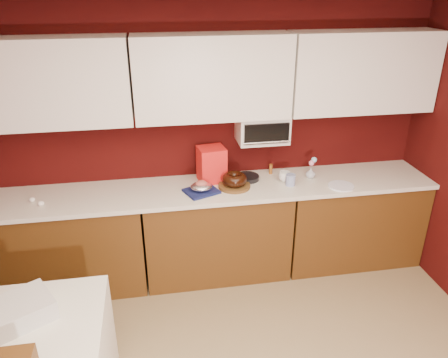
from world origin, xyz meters
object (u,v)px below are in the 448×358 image
object	(u,v)px
toaster_oven	(262,128)
bundt_cake	(234,179)
flower_vase	(311,172)
newspaper_stack	(20,310)
pandoro_box	(212,164)
coffee_mug	(285,176)
foil_ham_nest	(201,187)
blue_jar	(290,180)

from	to	relation	value
toaster_oven	bundt_cake	xyz separation A→B (m)	(-0.29, -0.20, -0.39)
flower_vase	newspaper_stack	distance (m)	2.65
bundt_cake	pandoro_box	distance (m)	0.27
bundt_cake	coffee_mug	xyz separation A→B (m)	(0.48, 0.06, -0.03)
bundt_cake	toaster_oven	bearing A→B (deg)	34.48
flower_vase	newspaper_stack	xyz separation A→B (m)	(-2.28, -1.34, -0.14)
toaster_oven	pandoro_box	size ratio (longest dim) A/B	1.40
toaster_oven	coffee_mug	size ratio (longest dim) A/B	4.16
foil_ham_nest	newspaper_stack	size ratio (longest dim) A/B	0.53
bundt_cake	pandoro_box	xyz separation A→B (m)	(-0.18, 0.18, 0.08)
pandoro_box	coffee_mug	distance (m)	0.68
foil_ham_nest	blue_jar	distance (m)	0.81
toaster_oven	foil_ham_nest	world-z (taller)	toaster_oven
bundt_cake	flower_vase	bearing A→B (deg)	6.56
pandoro_box	coffee_mug	bearing A→B (deg)	-19.27
coffee_mug	flower_vase	size ratio (longest dim) A/B	0.98
pandoro_box	newspaper_stack	world-z (taller)	pandoro_box
bundt_cake	coffee_mug	size ratio (longest dim) A/B	2.06
bundt_cake	foil_ham_nest	bearing A→B (deg)	-170.59
toaster_oven	flower_vase	world-z (taller)	toaster_oven
bundt_cake	flower_vase	size ratio (longest dim) A/B	2.03
blue_jar	bundt_cake	bearing A→B (deg)	175.42
newspaper_stack	blue_jar	bearing A→B (deg)	30.63
foil_ham_nest	coffee_mug	distance (m)	0.79
newspaper_stack	toaster_oven	bearing A→B (deg)	38.45
bundt_cake	blue_jar	bearing A→B (deg)	-4.58
pandoro_box	coffee_mug	xyz separation A→B (m)	(0.66, -0.13, -0.11)
foil_ham_nest	blue_jar	xyz separation A→B (m)	(0.81, 0.01, -0.00)
pandoro_box	flower_vase	distance (m)	0.93
toaster_oven	foil_ham_nest	bearing A→B (deg)	-157.21
toaster_oven	newspaper_stack	bearing A→B (deg)	-141.55
coffee_mug	bundt_cake	bearing A→B (deg)	-173.48
flower_vase	newspaper_stack	size ratio (longest dim) A/B	0.31
coffee_mug	foil_ham_nest	bearing A→B (deg)	-172.36
blue_jar	foil_ham_nest	bearing A→B (deg)	-179.31
toaster_oven	coffee_mug	xyz separation A→B (m)	(0.19, -0.14, -0.42)
pandoro_box	coffee_mug	size ratio (longest dim) A/B	2.98
bundt_cake	newspaper_stack	distance (m)	1.99
toaster_oven	blue_jar	xyz separation A→B (m)	(0.22, -0.24, -0.42)
toaster_oven	newspaper_stack	world-z (taller)	toaster_oven
toaster_oven	coffee_mug	distance (m)	0.48
pandoro_box	bundt_cake	bearing A→B (deg)	-53.99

